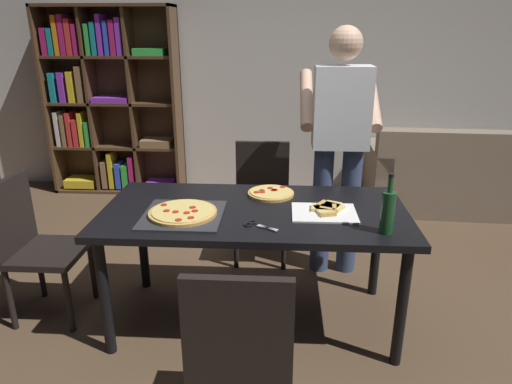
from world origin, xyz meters
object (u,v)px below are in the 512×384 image
Objects in this scene: bookshelf at (109,102)px; person_serving_pizza at (339,140)px; dining_table at (254,221)px; couch at (457,180)px; chair_near_camera at (240,348)px; wine_bottle at (388,211)px; chair_far_side at (262,193)px; second_pizza_plain at (271,193)px; chair_left_end at (32,240)px; pepperoni_pizza_on_tray at (183,213)px; kitchen_scissors at (256,225)px.

bookshelf reaches higher than person_serving_pizza.
couch is at bearing 46.33° from dining_table.
chair_near_camera is 1.00m from wine_bottle.
second_pizza_plain is (0.09, -0.67, 0.25)m from chair_far_side.
chair_near_camera is at bearing -94.31° from second_pizza_plain.
chair_left_end reaches higher than dining_table.
chair_far_side is 3.12× the size of second_pizza_plain.
wine_bottle is (1.08, -0.15, 0.10)m from pepperoni_pizza_on_tray.
wine_bottle is 0.80m from second_pizza_plain.
chair_left_end is at bearing -81.68° from bookshelf.
chair_near_camera reaches higher than kitchen_scissors.
chair_left_end is 3.12× the size of second_pizza_plain.
couch reaches higher than kitchen_scissors.
person_serving_pizza reaches higher than wine_bottle.
couch reaches higher than second_pizza_plain.
chair_near_camera reaches higher than second_pizza_plain.
chair_far_side is 0.52× the size of couch.
pepperoni_pizza_on_tray reaches higher than second_pizza_plain.
chair_near_camera is at bearing -123.16° from couch.
dining_table is 2.77m from couch.
chair_far_side is at bearing 33.95° from chair_left_end.
chair_near_camera is 0.46× the size of bookshelf.
pepperoni_pizza_on_tray is (-2.29, -2.11, 0.46)m from couch.
chair_left_end is 1.01m from pepperoni_pizza_on_tray.
wine_bottle is (2.05, -0.28, 0.36)m from chair_left_end.
second_pizza_plain is (0.48, 0.37, -0.00)m from pepperoni_pizza_on_tray.
person_serving_pizza is at bearing -21.88° from chair_far_side.
chair_far_side is 4.66× the size of kitchen_scissors.
pepperoni_pizza_on_tray is 0.43m from kitchen_scissors.
pepperoni_pizza_on_tray is at bearing 164.91° from kitchen_scissors.
dining_table is at bearing 95.52° from kitchen_scissors.
chair_left_end is at bearing -146.05° from chair_far_side.
bookshelf is 3.58m from wine_bottle.
dining_table is at bearing 0.00° from chair_left_end.
kitchen_scissors is at bearing -84.48° from dining_table.
wine_bottle reaches higher than pepperoni_pizza_on_tray.
kitchen_scissors is at bearing -56.50° from bookshelf.
dining_table is 1.00× the size of couch.
kitchen_scissors is at bearing 88.08° from chair_near_camera.
chair_near_camera is 4.66× the size of kitchen_scissors.
chair_far_side is 1.14m from pepperoni_pizza_on_tray.
second_pizza_plain is (0.06, 0.48, 0.01)m from kitchen_scissors.
kitchen_scissors is (0.02, -1.15, 0.24)m from chair_far_side.
person_serving_pizza is 3.99× the size of pepperoni_pizza_on_tray.
bookshelf is at bearing 139.40° from chair_far_side.
pepperoni_pizza_on_tray is 1.09m from wine_bottle.
second_pizza_plain is at bearing 139.10° from wine_bottle.
dining_table is 1.94× the size of chair_far_side.
bookshelf reaches higher than chair_left_end.
dining_table is at bearing 157.93° from wine_bottle.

